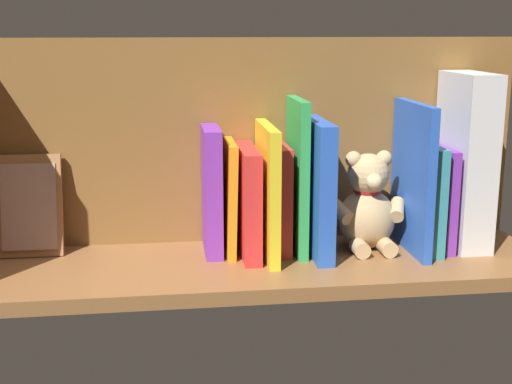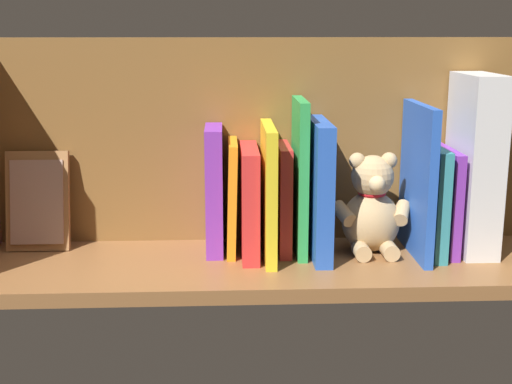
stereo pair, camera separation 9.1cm
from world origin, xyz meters
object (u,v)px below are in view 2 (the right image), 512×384
(book_0, at_px, (445,200))
(picture_frame_leaning, at_px, (38,201))
(teddy_bear, at_px, (372,209))
(dictionary_thick_white, at_px, (474,164))

(book_0, distance_m, picture_frame_leaning, 0.66)
(teddy_bear, distance_m, picture_frame_leaning, 0.54)
(picture_frame_leaning, bearing_deg, teddy_bear, 175.44)
(picture_frame_leaning, bearing_deg, dictionary_thick_white, 176.57)
(teddy_bear, height_order, picture_frame_leaning, teddy_bear)
(dictionary_thick_white, height_order, picture_frame_leaning, dictionary_thick_white)
(teddy_bear, relative_size, picture_frame_leaning, 1.01)
(book_0, height_order, teddy_bear, book_0)
(book_0, relative_size, teddy_bear, 1.03)
(picture_frame_leaning, bearing_deg, book_0, 176.49)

